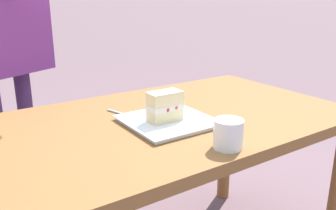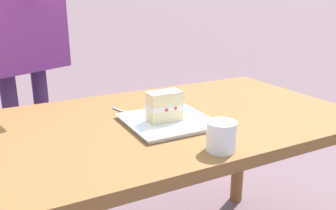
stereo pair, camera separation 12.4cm
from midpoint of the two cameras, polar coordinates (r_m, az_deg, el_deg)
name	(u,v)px [view 2 (the right image)]	position (r m, az deg, el deg)	size (l,w,h in m)	color
patio_table	(148,145)	(1.32, -0.58, -6.55)	(1.58, 0.81, 0.73)	brown
dessert_plate	(168,121)	(1.26, 2.82, -2.66)	(0.29, 0.29, 0.02)	white
cake_slice	(164,106)	(1.23, 2.32, -0.24)	(0.12, 0.07, 0.11)	beige
dessert_fork	(128,113)	(1.36, -3.84, -1.39)	(0.06, 0.17, 0.01)	silver
coffee_cup	(221,136)	(1.06, 11.90, -4.91)	(0.09, 0.09, 0.09)	white
diner_person	(16,15)	(1.82, -21.35, 13.32)	(0.48, 0.62, 1.62)	#452855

